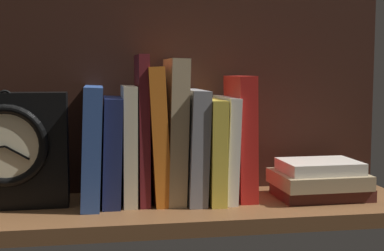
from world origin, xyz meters
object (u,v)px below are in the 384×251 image
object	(u,v)px
book_yellow_seinlanguage	(211,149)
book_red_requiem	(240,137)
book_maroon_dawkins	(142,129)
book_cream_twain	(129,144)
book_blue_modern	(92,145)
book_tan_shortstories	(174,130)
framed_clock	(8,150)
book_gray_chess	(193,145)
book_white_catcher	(225,148)
book_orange_pandolfini	(157,134)
book_navy_bierce	(112,150)
book_stack_side	(319,180)

from	to	relation	value
book_yellow_seinlanguage	book_red_requiem	xyz separation A→B (cm)	(5.44, 0.00, 2.01)
book_maroon_dawkins	book_cream_twain	bearing A→B (deg)	-180.00
book_blue_modern	book_tan_shortstories	size ratio (longest dim) A/B	0.81
book_blue_modern	book_yellow_seinlanguage	distance (cm)	20.89
book_maroon_dawkins	framed_clock	xyz separation A→B (cm)	(-22.29, -1.10, -2.95)
book_gray_chess	book_white_catcher	size ratio (longest dim) A/B	1.07
book_cream_twain	book_tan_shortstories	xyz separation A→B (cm)	(8.02, 0.00, 2.30)
book_orange_pandolfini	book_yellow_seinlanguage	size ratio (longest dim) A/B	1.31
book_maroon_dawkins	book_tan_shortstories	world-z (taller)	book_maroon_dawkins
book_orange_pandolfini	book_tan_shortstories	world-z (taller)	book_tan_shortstories
book_navy_bierce	book_blue_modern	bearing A→B (deg)	180.00
book_blue_modern	book_cream_twain	size ratio (longest dim) A/B	1.00
book_gray_chess	book_red_requiem	bearing A→B (deg)	0.00
book_maroon_dawkins	book_yellow_seinlanguage	bearing A→B (deg)	-0.00
book_stack_side	book_yellow_seinlanguage	bearing A→B (deg)	171.76
framed_clock	book_navy_bierce	bearing A→B (deg)	3.70
book_orange_pandolfini	book_yellow_seinlanguage	bearing A→B (deg)	0.00
book_yellow_seinlanguage	book_cream_twain	bearing A→B (deg)	-180.00
book_tan_shortstories	book_red_requiem	world-z (taller)	book_tan_shortstories
book_cream_twain	book_gray_chess	world-z (taller)	book_cream_twain
book_white_catcher	framed_clock	xyz separation A→B (cm)	(-37.14, -1.10, 0.72)
book_cream_twain	book_maroon_dawkins	size ratio (longest dim) A/B	0.79
book_blue_modern	book_yellow_seinlanguage	size ratio (longest dim) A/B	1.13
book_blue_modern	book_red_requiem	size ratio (longest dim) A/B	0.92
book_blue_modern	book_red_requiem	bearing A→B (deg)	0.00
book_yellow_seinlanguage	framed_clock	world-z (taller)	framed_clock
book_orange_pandolfini	book_stack_side	xyz separation A→B (cm)	(29.20, -2.82, -8.55)
book_navy_bierce	framed_clock	size ratio (longest dim) A/B	0.92
book_navy_bierce	book_orange_pandolfini	xyz separation A→B (cm)	(7.82, 0.00, 2.61)
book_tan_shortstories	book_red_requiem	xyz separation A→B (cm)	(11.98, 0.00, -1.47)
book_tan_shortstories	book_orange_pandolfini	bearing A→B (deg)	180.00
book_blue_modern	book_stack_side	size ratio (longest dim) A/B	1.23
framed_clock	book_stack_side	distance (cm)	54.45
book_orange_pandolfini	book_tan_shortstories	distance (cm)	3.24
book_yellow_seinlanguage	book_red_requiem	distance (cm)	5.80
book_yellow_seinlanguage	book_white_catcher	size ratio (longest dim) A/B	0.98
book_orange_pandolfini	book_red_requiem	distance (cm)	15.17
book_stack_side	book_white_catcher	bearing A→B (deg)	170.51
book_red_requiem	book_stack_side	xyz separation A→B (cm)	(14.06, -2.82, -7.75)
book_tan_shortstories	framed_clock	distance (cm)	28.13
book_maroon_dawkins	book_red_requiem	world-z (taller)	book_maroon_dawkins
book_blue_modern	book_tan_shortstories	bearing A→B (deg)	0.00
book_maroon_dawkins	book_tan_shortstories	distance (cm)	5.70
framed_clock	book_stack_side	size ratio (longest dim) A/B	1.20
book_tan_shortstories	book_cream_twain	bearing A→B (deg)	-180.00
book_navy_bierce	book_maroon_dawkins	xyz separation A→B (cm)	(5.29, 0.00, 3.63)
book_maroon_dawkins	book_tan_shortstories	bearing A→B (deg)	-0.00
book_navy_bierce	book_stack_side	distance (cm)	37.60
book_blue_modern	framed_clock	distance (cm)	13.72
book_cream_twain	book_yellow_seinlanguage	size ratio (longest dim) A/B	1.13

